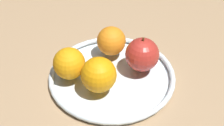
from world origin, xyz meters
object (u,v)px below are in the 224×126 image
apple (142,55)px  orange_back_right (69,63)px  orange_front_right (111,41)px  fruit_bowl (112,76)px  orange_back_left (99,75)px

apple → orange_back_right: 16.57cm
orange_front_right → fruit_bowl: bearing=154.3°
fruit_bowl → orange_back_right: 10.52cm
orange_back_left → orange_front_right: size_ratio=1.09×
orange_back_left → fruit_bowl: bearing=-57.3°
fruit_bowl → orange_front_right: size_ratio=4.15×
fruit_bowl → apple: (-1.42, -6.98, 4.79)cm
fruit_bowl → orange_front_right: bearing=-25.7°
orange_back_left → orange_back_right: bearing=32.1°
orange_back_left → apple: bearing=-82.2°
orange_front_right → orange_back_right: size_ratio=0.98×
fruit_bowl → orange_back_left: bearing=122.7°
orange_back_right → apple: bearing=-107.5°
apple → orange_front_right: (8.29, 3.67, -0.38)cm
fruit_bowl → apple: bearing=-101.5°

